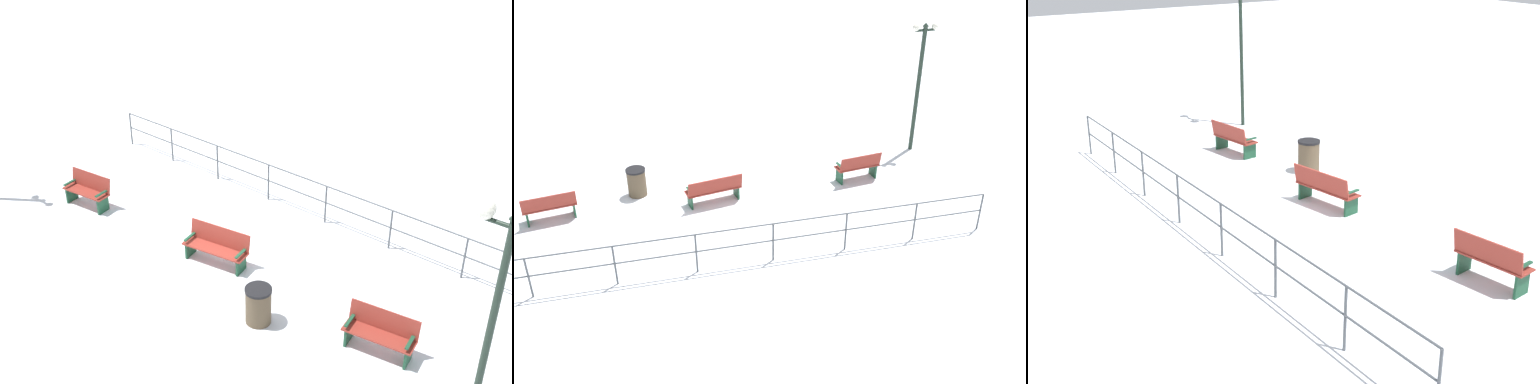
% 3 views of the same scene
% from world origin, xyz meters
% --- Properties ---
extents(ground_plane, '(80.00, 80.00, 0.00)m').
position_xyz_m(ground_plane, '(0.00, 0.00, 0.00)').
color(ground_plane, white).
rests_on(ground_plane, ground).
extents(bench_nearest, '(0.68, 1.45, 0.94)m').
position_xyz_m(bench_nearest, '(0.06, -4.63, 0.49)').
color(bench_nearest, maroon).
rests_on(bench_nearest, ground).
extents(bench_second, '(0.79, 1.72, 0.90)m').
position_xyz_m(bench_second, '(-0.21, -0.01, 0.47)').
color(bench_second, maroon).
rests_on(bench_second, ground).
extents(bench_third, '(0.74, 1.53, 0.90)m').
position_xyz_m(bench_third, '(-0.02, 4.61, 0.46)').
color(bench_third, maroon).
rests_on(bench_third, ground).
extents(lamppost_middle, '(0.30, 1.11, 5.10)m').
position_xyz_m(lamppost_middle, '(1.74, 7.12, 3.69)').
color(lamppost_middle, '#1E2D23').
rests_on(lamppost_middle, ground).
extents(waterfront_railing, '(0.05, 13.66, 1.12)m').
position_xyz_m(waterfront_railing, '(-3.39, 0.00, 0.75)').
color(waterfront_railing, '#4C5156').
rests_on(waterfront_railing, ground).
extents(trash_bin, '(0.59, 0.59, 0.87)m').
position_xyz_m(trash_bin, '(0.86, 2.16, 0.44)').
color(trash_bin, brown).
rests_on(trash_bin, ground).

